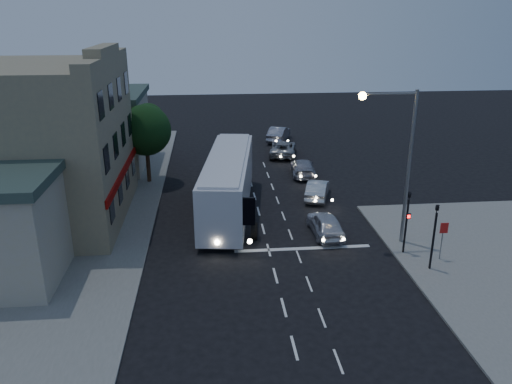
{
  "coord_description": "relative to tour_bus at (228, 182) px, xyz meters",
  "views": [
    {
      "loc": [
        -3.19,
        -23.91,
        13.09
      ],
      "look_at": [
        -0.38,
        5.89,
        2.2
      ],
      "focal_mm": 35.0,
      "sensor_mm": 36.0,
      "label": 1
    }
  ],
  "objects": [
    {
      "name": "car_sedan_a",
      "position": [
        6.65,
        2.05,
        -1.49
      ],
      "size": [
        2.63,
        4.33,
        1.35
      ],
      "primitive_type": "imported",
      "rotation": [
        0.0,
        0.0,
        2.82
      ],
      "color": "silver",
      "rests_on": "ground"
    },
    {
      "name": "main_building",
      "position": [
        -11.89,
        -0.11,
        2.99
      ],
      "size": [
        10.12,
        12.0,
        11.0
      ],
      "color": "#7A705A",
      "rests_on": "sidewalk_far"
    },
    {
      "name": "streetlight",
      "position": [
        9.41,
        -5.91,
        3.56
      ],
      "size": [
        3.32,
        0.44,
        9.0
      ],
      "color": "slate",
      "rests_on": "sidewalk_near"
    },
    {
      "name": "car_sedan_c",
      "position": [
        5.8,
        13.82,
        -1.46
      ],
      "size": [
        3.3,
        5.45,
        1.41
      ],
      "primitive_type": "imported",
      "rotation": [
        0.0,
        0.0,
        2.94
      ],
      "color": "#949496",
      "rests_on": "ground"
    },
    {
      "name": "car_suv",
      "position": [
        5.8,
        -4.31,
        -1.46
      ],
      "size": [
        1.84,
        4.21,
        1.41
      ],
      "primitive_type": "imported",
      "rotation": [
        0.0,
        0.0,
        3.19
      ],
      "color": "silver",
      "rests_on": "ground"
    },
    {
      "name": "traffic_signal_main",
      "position": [
        9.66,
        -7.34,
        0.25
      ],
      "size": [
        0.25,
        0.35,
        4.1
      ],
      "color": "black",
      "rests_on": "sidewalk_near"
    },
    {
      "name": "road_markings",
      "position": [
        3.35,
        -4.81,
        -2.16
      ],
      "size": [
        8.0,
        30.55,
        0.01
      ],
      "color": "silver",
      "rests_on": "ground"
    },
    {
      "name": "regulatory_sign",
      "position": [
        11.36,
        -8.35,
        -0.57
      ],
      "size": [
        0.45,
        0.12,
        2.2
      ],
      "color": "slate",
      "rests_on": "sidewalk_near"
    },
    {
      "name": "sidewalk_far",
      "position": [
        -10.94,
        -0.11,
        -2.11
      ],
      "size": [
        12.0,
        50.0,
        0.12
      ],
      "primitive_type": "cube",
      "color": "slate",
      "rests_on": "ground"
    },
    {
      "name": "car_extra",
      "position": [
        6.16,
        19.46,
        -1.39
      ],
      "size": [
        3.18,
        5.03,
        1.57
      ],
      "primitive_type": "imported",
      "rotation": [
        0.0,
        0.0,
        2.79
      ],
      "color": "gray",
      "rests_on": "ground"
    },
    {
      "name": "street_tree",
      "position": [
        -6.14,
        6.91,
        2.33
      ],
      "size": [
        4.0,
        4.0,
        6.2
      ],
      "color": "black",
      "rests_on": "sidewalk_far"
    },
    {
      "name": "car_sedan_b",
      "position": [
        6.6,
        7.69,
        -1.51
      ],
      "size": [
        2.33,
        4.74,
        1.33
      ],
      "primitive_type": "imported",
      "rotation": [
        0.0,
        0.0,
        3.04
      ],
      "color": "#9B9BA6",
      "rests_on": "ground"
    },
    {
      "name": "traffic_signal_side",
      "position": [
        10.36,
        -9.31,
        0.25
      ],
      "size": [
        0.18,
        0.15,
        4.1
      ],
      "color": "black",
      "rests_on": "sidewalk_near"
    },
    {
      "name": "tour_bus",
      "position": [
        0.0,
        0.0,
        0.0
      ],
      "size": [
        4.35,
        13.33,
        4.01
      ],
      "rotation": [
        0.0,
        0.0,
        -0.13
      ],
      "color": "silver",
      "rests_on": "ground"
    },
    {
      "name": "ground",
      "position": [
        2.06,
        -8.11,
        -2.17
      ],
      "size": [
        120.0,
        120.0,
        0.0
      ],
      "primitive_type": "plane",
      "color": "black"
    },
    {
      "name": "low_building_north",
      "position": [
        -11.44,
        11.89,
        1.22
      ],
      "size": [
        9.4,
        9.4,
        6.5
      ],
      "color": "#A0987E",
      "rests_on": "sidewalk_far"
    }
  ]
}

